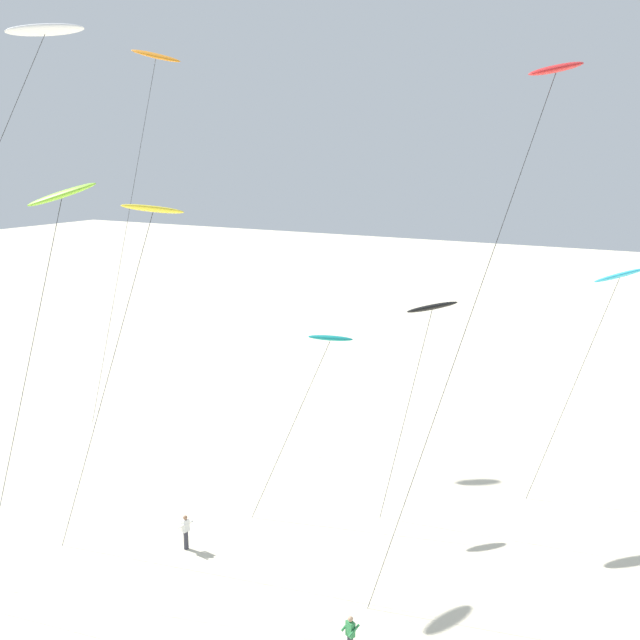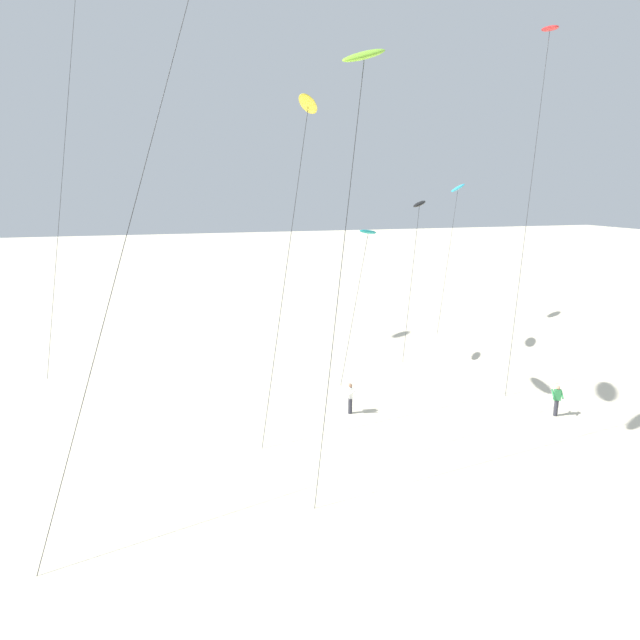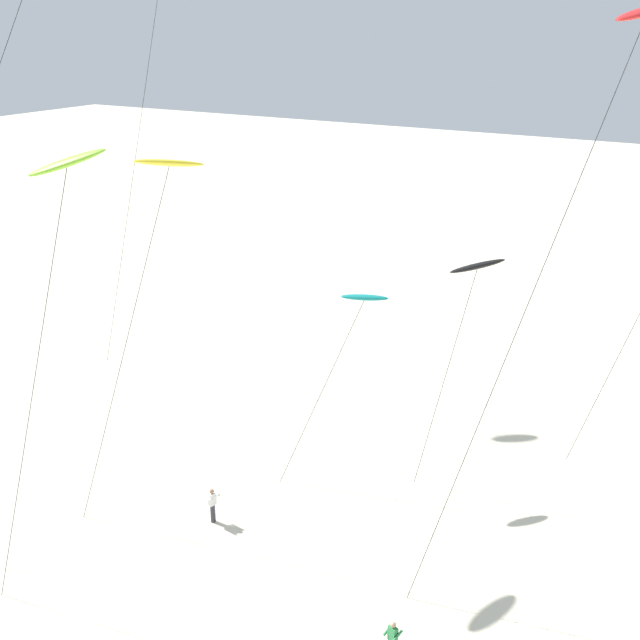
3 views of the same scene
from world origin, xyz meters
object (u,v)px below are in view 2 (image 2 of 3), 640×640
kite_cyan (458,189)px  kite_lime (364,60)px  kite_black (419,205)px  kite_yellow (308,107)px  kite_flyer_middle (350,398)px  kite_red (550,31)px  kite_teal (368,233)px  kite_flyer_nearest (557,400)px

kite_cyan → kite_lime: (-16.88, -21.42, 4.64)m
kite_black → kite_yellow: kite_yellow is taller
kite_yellow → kite_flyer_middle: 14.66m
kite_red → kite_lime: size_ratio=1.26×
kite_teal → kite_flyer_nearest: 14.79m
kite_flyer_middle → kite_flyer_nearest: bearing=-18.1°
kite_cyan → kite_flyer_middle: 25.15m
kite_red → kite_flyer_nearest: kite_red is taller
kite_red → kite_black: kite_red is taller
kite_teal → kite_yellow: bearing=-132.2°
kite_black → kite_red: bearing=-33.0°
kite_teal → kite_lime: size_ratio=0.54×
kite_cyan → kite_black: (-7.33, -7.48, -1.08)m
kite_cyan → kite_yellow: size_ratio=0.77×
kite_yellow → kite_black: bearing=38.9°
kite_lime → kite_flyer_nearest: kite_lime is taller
kite_teal → kite_flyer_nearest: kite_teal is taller
kite_yellow → kite_flyer_middle: (1.99, -0.95, -14.49)m
kite_cyan → kite_flyer_nearest: bearing=-104.6°
kite_black → kite_teal: bearing=-156.2°
kite_black → kite_cyan: bearing=45.6°
kite_red → kite_black: 12.65m
kite_red → kite_teal: kite_red is taller
kite_teal → kite_red: bearing=-10.6°
kite_red → kite_black: size_ratio=1.96×
kite_lime → kite_flyer_nearest: size_ratio=10.19×
kite_red → kite_yellow: kite_red is taller
kite_black → kite_teal: 5.24m
kite_black → kite_lime: size_ratio=0.65×
kite_lime → kite_cyan: bearing=51.8°
kite_teal → kite_lime: bearing=-112.8°
kite_yellow → kite_flyer_nearest: bearing=-19.4°
kite_flyer_middle → kite_red: bearing=19.8°
kite_red → kite_teal: bearing=169.4°
kite_yellow → kite_flyer_nearest: size_ratio=9.53×
kite_yellow → kite_flyer_middle: bearing=-25.6°
kite_red → kite_teal: 16.19m
kite_yellow → kite_flyer_middle: kite_yellow is taller
kite_cyan → kite_lime: size_ratio=0.72×
kite_flyer_nearest → kite_flyer_middle: size_ratio=1.00×
kite_cyan → kite_black: kite_cyan is taller
kite_flyer_middle → kite_teal: bearing=63.1°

